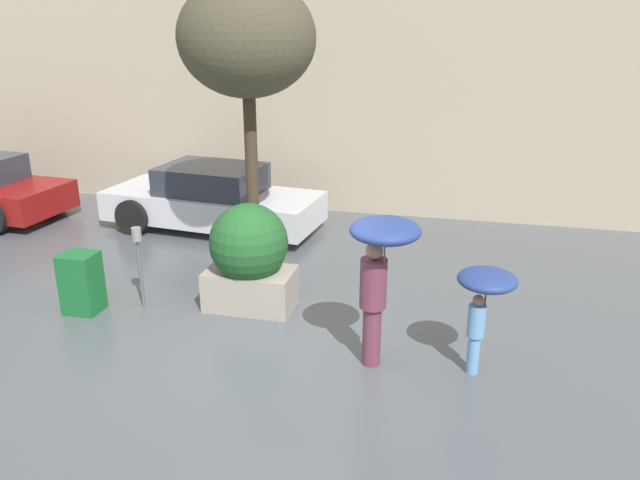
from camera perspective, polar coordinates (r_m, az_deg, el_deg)
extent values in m
plane|color=#51565B|center=(8.17, -5.61, -10.46)|extent=(40.00, 40.00, 0.00)
cube|color=#B7A88E|center=(13.41, 3.11, 15.09)|extent=(18.00, 0.30, 6.00)
cube|color=#9E9384|center=(9.33, -6.36, -4.42)|extent=(1.29, 0.76, 0.59)
sphere|color=#1E5123|center=(9.06, -6.54, -0.24)|extent=(1.15, 1.15, 1.15)
cylinder|color=brown|center=(7.81, 4.75, -8.68)|extent=(0.23, 0.23, 0.78)
cylinder|color=brown|center=(7.50, 4.90, -3.96)|extent=(0.33, 0.33, 0.62)
sphere|color=#997056|center=(7.34, 4.99, -0.99)|extent=(0.21, 0.21, 0.21)
cylinder|color=#4C4C51|center=(7.28, 5.91, -1.63)|extent=(0.02, 0.02, 0.67)
ellipsoid|color=navy|center=(7.17, 6.00, 0.87)|extent=(0.83, 0.83, 0.27)
cylinder|color=#669ED1|center=(7.89, 13.84, -10.10)|extent=(0.15, 0.15, 0.50)
cylinder|color=#669ED1|center=(7.67, 14.11, -7.17)|extent=(0.21, 0.21, 0.40)
sphere|color=#997056|center=(7.56, 14.28, -5.36)|extent=(0.14, 0.14, 0.14)
cylinder|color=#4C4C51|center=(7.61, 14.88, -5.25)|extent=(0.02, 0.02, 0.50)
ellipsoid|color=navy|center=(7.51, 15.05, -3.53)|extent=(0.70, 0.70, 0.22)
cube|color=silver|center=(12.80, -9.72, 3.12)|extent=(4.48, 2.15, 0.58)
cube|color=#2D333D|center=(12.66, -9.87, 5.52)|extent=(2.09, 1.64, 0.53)
cylinder|color=black|center=(12.87, -16.73, 2.04)|extent=(0.73, 0.30, 0.71)
cylinder|color=black|center=(14.20, -12.81, 4.02)|extent=(0.73, 0.30, 0.71)
cylinder|color=black|center=(11.54, -5.87, 0.75)|extent=(0.73, 0.30, 0.71)
cylinder|color=black|center=(13.00, -2.72, 3.05)|extent=(0.73, 0.30, 0.71)
cylinder|color=black|center=(15.09, -23.33, 3.81)|extent=(0.72, 0.28, 0.71)
cylinder|color=#423323|center=(10.03, -6.21, 5.33)|extent=(0.20, 0.20, 3.23)
ellipsoid|color=#4C4733|center=(9.72, -6.71, 17.88)|extent=(2.06, 2.06, 1.75)
cylinder|color=#595B60|center=(9.56, -16.07, -3.02)|extent=(0.05, 0.05, 1.05)
cylinder|color=gray|center=(9.34, -16.43, 0.51)|extent=(0.14, 0.14, 0.20)
cube|color=#19662D|center=(9.72, -20.97, -3.67)|extent=(0.50, 0.44, 0.90)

